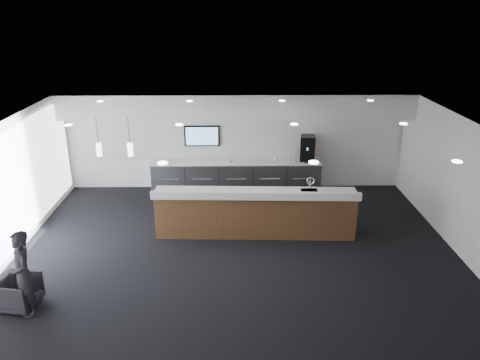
{
  "coord_description": "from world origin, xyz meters",
  "views": [
    {
      "loc": [
        -0.09,
        -9.53,
        5.34
      ],
      "look_at": [
        0.09,
        1.3,
        1.23
      ],
      "focal_mm": 35.0,
      "sensor_mm": 36.0,
      "label": 1
    }
  ],
  "objects_px": {
    "service_counter": "(255,213)",
    "armchair": "(18,292)",
    "coffee_machine": "(308,148)",
    "lounge_guest": "(23,274)"
  },
  "relations": [
    {
      "from": "service_counter",
      "to": "armchair",
      "type": "distance_m",
      "value": 5.38
    },
    {
      "from": "armchair",
      "to": "coffee_machine",
      "type": "bearing_deg",
      "value": -37.52
    },
    {
      "from": "armchair",
      "to": "service_counter",
      "type": "bearing_deg",
      "value": -48.01
    },
    {
      "from": "coffee_machine",
      "to": "armchair",
      "type": "distance_m",
      "value": 8.56
    },
    {
      "from": "coffee_machine",
      "to": "lounge_guest",
      "type": "height_order",
      "value": "coffee_machine"
    },
    {
      "from": "service_counter",
      "to": "coffee_machine",
      "type": "bearing_deg",
      "value": 62.08
    },
    {
      "from": "service_counter",
      "to": "lounge_guest",
      "type": "xyz_separation_m",
      "value": [
        -4.29,
        -3.06,
        0.24
      ]
    },
    {
      "from": "lounge_guest",
      "to": "coffee_machine",
      "type": "bearing_deg",
      "value": 102.24
    },
    {
      "from": "coffee_machine",
      "to": "lounge_guest",
      "type": "xyz_separation_m",
      "value": [
        -5.97,
        -5.97,
        -0.51
      ]
    },
    {
      "from": "coffee_machine",
      "to": "lounge_guest",
      "type": "distance_m",
      "value": 8.46
    }
  ]
}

